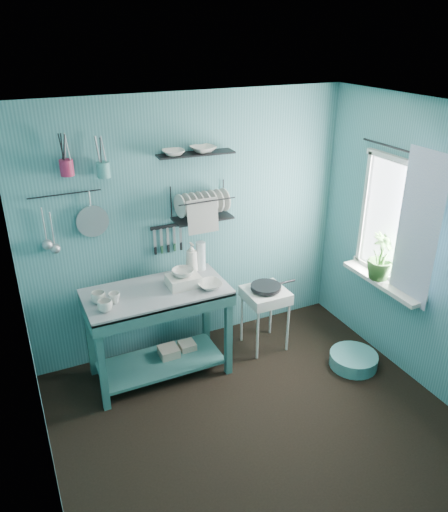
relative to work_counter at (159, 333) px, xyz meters
name	(u,v)px	position (x,y,z in m)	size (l,w,h in m)	color
floor	(262,429)	(0.51, -1.05, -0.45)	(3.20, 3.20, 0.00)	black
ceiling	(276,117)	(0.51, -1.05, 2.05)	(3.20, 3.20, 0.00)	silver
wall_back	(191,226)	(0.51, 0.45, 0.80)	(3.20, 3.20, 0.00)	#3C767B
wall_front	(427,441)	(0.51, -2.55, 0.80)	(3.20, 3.20, 0.00)	#3C767B
wall_left	(32,353)	(-1.09, -1.05, 0.80)	(3.00, 3.00, 0.00)	#3C767B
wall_right	(434,256)	(2.11, -1.05, 0.80)	(3.00, 3.00, 0.00)	#3C767B
work_counter	(159,333)	(0.00, 0.00, 0.00)	(1.26, 0.63, 0.89)	#2C5E5B
mug_left	(105,306)	(-0.48, -0.16, 0.49)	(0.12, 0.12, 0.10)	silver
mug_mid	(114,298)	(-0.38, -0.06, 0.49)	(0.10, 0.10, 0.09)	silver
mug_right	(98,298)	(-0.50, 0.00, 0.49)	(0.12, 0.12, 0.10)	silver
wash_tub	(183,281)	(0.25, -0.02, 0.50)	(0.28, 0.22, 0.10)	silver
tub_bowl	(183,273)	(0.25, -0.02, 0.58)	(0.20, 0.20, 0.06)	silver
soap_bottle	(192,258)	(0.42, 0.20, 0.60)	(0.12, 0.12, 0.30)	silver
water_bottle	(201,256)	(0.52, 0.22, 0.59)	(0.09, 0.09, 0.28)	silver
counter_bowl	(210,285)	(0.45, -0.15, 0.47)	(0.22, 0.22, 0.05)	silver
hotplate_stand	(265,318)	(1.10, -0.02, -0.12)	(0.40, 0.40, 0.64)	silver
frying_pan	(266,287)	(1.10, -0.02, 0.24)	(0.30, 0.30, 0.04)	black
knife_strip	(167,226)	(0.27, 0.42, 0.86)	(0.32, 0.02, 0.03)	black
dish_rack	(202,203)	(0.59, 0.32, 1.07)	(0.55, 0.24, 0.32)	black
upper_shelf	(196,154)	(0.55, 0.35, 1.53)	(0.70, 0.18, 0.01)	black
shelf_bowl_left	(173,142)	(0.34, 0.35, 1.65)	(0.19, 0.19, 0.05)	silver
shelf_bowl_right	(203,142)	(0.62, 0.35, 1.62)	(0.22, 0.22, 0.05)	silver
utensil_cup_magenta	(67,168)	(-0.57, 0.37, 1.52)	(0.11, 0.11, 0.13)	#AB1F47
utensil_cup_teal	(103,170)	(-0.28, 0.37, 1.47)	(0.11, 0.11, 0.13)	teal
colander	(93,221)	(-0.41, 0.40, 1.02)	(0.28, 0.28, 0.03)	#A5A7AD
ladle_outer	(44,225)	(-0.81, 0.41, 1.05)	(0.01, 0.01, 0.30)	#A5A7AD
ladle_inner	(52,229)	(-0.75, 0.41, 1.00)	(0.01, 0.01, 0.30)	#A5A7AD
hook_rail	(65,194)	(-0.60, 0.42, 1.29)	(0.01, 0.01, 0.60)	black
window_glass	(398,222)	(2.10, -0.60, 0.95)	(1.10, 1.10, 0.00)	white
windowsill	(381,282)	(2.01, -0.60, 0.36)	(0.16, 0.95, 0.04)	silver
curtain	(418,230)	(2.03, -0.90, 1.00)	(1.35, 1.35, 0.00)	silver
curtain_rod	(405,151)	(2.05, -0.60, 1.60)	(0.02, 0.02, 1.05)	black
potted_plant	(381,257)	(2.02, -0.55, 0.61)	(0.25, 0.25, 0.45)	#305C25
storage_tin_large	(169,357)	(0.10, 0.05, -0.34)	(0.18, 0.18, 0.22)	gray
storage_tin_small	(187,351)	(0.30, 0.08, -0.35)	(0.15, 0.15, 0.20)	gray
floor_basin	(353,360)	(1.72, -0.68, -0.38)	(0.46, 0.46, 0.13)	teal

